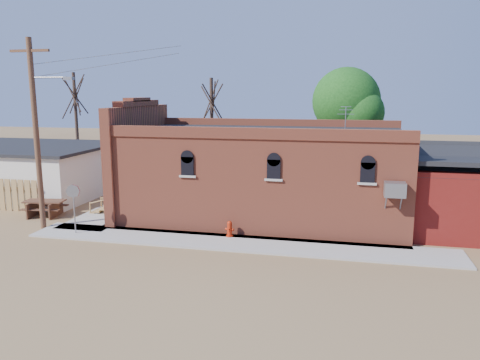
% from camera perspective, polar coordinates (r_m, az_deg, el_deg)
% --- Properties ---
extents(ground, '(120.00, 120.00, 0.00)m').
position_cam_1_polar(ground, '(20.24, -5.35, -8.24)').
color(ground, brown).
rests_on(ground, ground).
extents(sidewalk_south, '(19.00, 2.20, 0.08)m').
position_cam_1_polar(sidewalk_south, '(20.66, -0.58, -7.67)').
color(sidewalk_south, '#9E9991').
rests_on(sidewalk_south, ground).
extents(sidewalk_west, '(2.60, 10.00, 0.08)m').
position_cam_1_polar(sidewalk_west, '(27.90, -13.93, -3.12)').
color(sidewalk_west, '#9E9991').
rests_on(sidewalk_west, ground).
extents(brick_bar, '(16.40, 7.97, 6.30)m').
position_cam_1_polar(brick_bar, '(24.44, 2.20, 0.77)').
color(brick_bar, '#B14F36').
rests_on(brick_bar, ground).
extents(red_shed, '(5.40, 6.40, 4.30)m').
position_cam_1_polar(red_shed, '(24.69, 25.31, -0.32)').
color(red_shed, maroon).
rests_on(red_shed, ground).
extents(utility_pole, '(3.12, 0.26, 9.00)m').
position_cam_1_polar(utility_pole, '(24.06, -23.52, 5.57)').
color(utility_pole, '#492D1D').
rests_on(utility_pole, ground).
extents(tree_bare_near, '(2.80, 2.80, 7.65)m').
position_cam_1_polar(tree_bare_near, '(32.46, -3.50, 9.64)').
color(tree_bare_near, '#423025').
rests_on(tree_bare_near, ground).
extents(tree_bare_far, '(2.80, 2.80, 8.16)m').
position_cam_1_polar(tree_bare_far, '(37.89, -19.51, 9.80)').
color(tree_bare_far, '#423025').
rests_on(tree_bare_far, ground).
extents(tree_leafy, '(4.40, 4.40, 8.15)m').
position_cam_1_polar(tree_leafy, '(31.69, 12.82, 9.32)').
color(tree_leafy, '#423025').
rests_on(tree_leafy, ground).
extents(fire_hydrant, '(0.42, 0.41, 0.73)m').
position_cam_1_polar(fire_hydrant, '(21.31, -1.28, -5.98)').
color(fire_hydrant, '#A61F09').
rests_on(fire_hydrant, sidewalk_south).
extents(stop_sign, '(0.61, 0.23, 2.30)m').
position_cam_1_polar(stop_sign, '(22.82, -19.66, -1.83)').
color(stop_sign, gray).
rests_on(stop_sign, sidewalk_south).
extents(trash_barrel, '(0.57, 0.57, 0.78)m').
position_cam_1_polar(trash_barrel, '(26.75, -12.72, -2.71)').
color(trash_barrel, navy).
rests_on(trash_barrel, sidewalk_west).
extents(picnic_table, '(2.28, 1.85, 0.86)m').
position_cam_1_polar(picnic_table, '(27.08, -22.71, -2.93)').
color(picnic_table, '#523121').
rests_on(picnic_table, ground).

